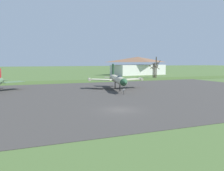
{
  "coord_description": "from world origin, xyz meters",
  "views": [
    {
      "loc": [
        -12.16,
        -28.06,
        6.48
      ],
      "look_at": [
        3.57,
        11.87,
        2.04
      ],
      "focal_mm": 37.29,
      "sensor_mm": 36.0,
      "label": 1
    }
  ],
  "objects": [
    {
      "name": "bare_tree_far_left",
      "position": [
        37.13,
        52.4,
        3.21
      ],
      "size": [
        2.73,
        2.56,
        5.78
      ],
      "color": "#42382D",
      "rests_on": "ground"
    },
    {
      "name": "info_placard_front_left",
      "position": [
        6.52,
        13.08,
        0.71
      ],
      "size": [
        0.61,
        0.39,
        1.11
      ],
      "color": "black",
      "rests_on": "ground"
    },
    {
      "name": "asphalt_apron",
      "position": [
        0.0,
        15.07,
        0.03
      ],
      "size": [
        93.06,
        50.23,
        0.05
      ],
      "primitive_type": "cube",
      "color": "#383533",
      "rests_on": "ground"
    },
    {
      "name": "visitor_building",
      "position": [
        41.99,
        74.5,
        4.32
      ],
      "size": [
        27.21,
        15.9,
        8.8
      ],
      "color": "silver",
      "rests_on": "ground"
    },
    {
      "name": "bare_tree_center",
      "position": [
        38.03,
        51.47,
        4.34
      ],
      "size": [
        3.05,
        2.98,
        8.32
      ],
      "color": "#42382D",
      "rests_on": "ground"
    },
    {
      "name": "ground_plane",
      "position": [
        0.0,
        0.0,
        0.0
      ],
      "size": [
        600.0,
        600.0,
        0.0
      ],
      "primitive_type": "plane",
      "color": "#425B2D"
    },
    {
      "name": "grass_verge_strip",
      "position": [
        0.0,
        46.19,
        0.03
      ],
      "size": [
        153.06,
        12.0,
        0.06
      ],
      "primitive_type": "cube",
      "color": "#3B5424",
      "rests_on": "ground"
    },
    {
      "name": "bare_tree_left_of_center",
      "position": [
        37.99,
        52.24,
        3.36
      ],
      "size": [
        2.97,
        2.63,
        6.3
      ],
      "color": "#42382D",
      "rests_on": "ground"
    },
    {
      "name": "jet_fighter_front_left",
      "position": [
        8.47,
        20.85,
        2.42
      ],
      "size": [
        13.42,
        16.91,
        5.9
      ],
      "color": "#B7B293",
      "rests_on": "ground"
    }
  ]
}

